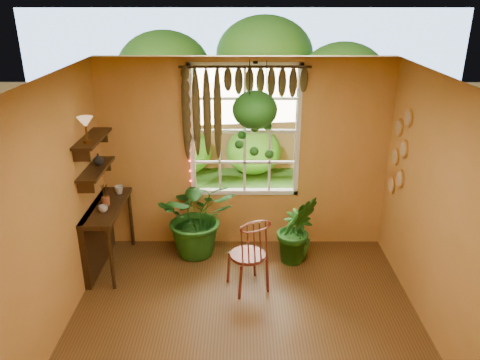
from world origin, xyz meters
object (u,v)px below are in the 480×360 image
(hanging_basket, at_px, (255,117))
(counter_ledge, at_px, (101,229))
(potted_plant_mid, at_px, (297,229))
(windsor_chair, at_px, (249,265))
(potted_plant_left, at_px, (198,216))

(hanging_basket, bearing_deg, counter_ledge, -172.43)
(potted_plant_mid, relative_size, hanging_basket, 0.80)
(windsor_chair, xyz_separation_m, potted_plant_mid, (0.66, 0.65, 0.16))
(counter_ledge, height_order, windsor_chair, windsor_chair)
(windsor_chair, height_order, potted_plant_mid, windsor_chair)
(potted_plant_left, height_order, hanging_basket, hanging_basket)
(counter_ledge, relative_size, potted_plant_left, 1.02)
(counter_ledge, bearing_deg, windsor_chair, -15.36)
(counter_ledge, xyz_separation_m, potted_plant_left, (1.26, 0.32, 0.04))
(potted_plant_mid, bearing_deg, potted_plant_left, 171.09)
(counter_ledge, distance_m, windsor_chair, 2.04)
(counter_ledge, bearing_deg, potted_plant_mid, 2.42)
(counter_ledge, bearing_deg, hanging_basket, 7.57)
(potted_plant_mid, distance_m, hanging_basket, 1.63)
(counter_ledge, distance_m, hanging_basket, 2.52)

